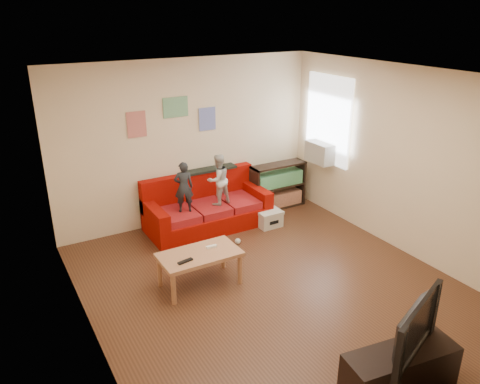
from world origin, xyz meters
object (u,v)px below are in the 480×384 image
child_a (184,187)px  file_box (269,218)px  sofa (206,209)px  coffee_table (200,258)px  bookshelf (278,188)px  tv_stand (400,369)px  television (407,326)px  child_b (218,180)px

child_a → file_box: size_ratio=2.03×
sofa → file_box: size_ratio=5.00×
coffee_table → bookshelf: bookshelf is taller
coffee_table → file_box: coffee_table is taller
file_box → tv_stand: tv_stand is taller
child_a → tv_stand: (0.45, -3.99, -0.62)m
bookshelf → television: bearing=-109.2°
television → bookshelf: bearing=49.5°
sofa → child_b: bearing=-48.7°
sofa → television: size_ratio=1.99×
tv_stand → coffee_table: bearing=116.7°
sofa → child_b: 0.59m
child_a → file_box: bearing=-178.4°
child_a → bookshelf: child_a is taller
child_a → television: 4.02m
child_b → television: size_ratio=0.83×
sofa → child_a: (-0.45, -0.17, 0.53)m
tv_stand → child_b: bearing=96.0°
coffee_table → tv_stand: 2.73m
bookshelf → file_box: (-0.58, -0.61, -0.23)m
sofa → bookshelf: bearing=1.9°
sofa → coffee_table: size_ratio=1.93×
child_a → coffee_table: 1.54m
coffee_table → bookshelf: bearing=35.0°
bookshelf → television: 4.47m
child_a → bookshelf: (1.92, 0.22, -0.46)m
child_a → television: bearing=114.2°
sofa → television: bearing=-90.0°
tv_stand → television: bearing=8.1°
file_box → television: 3.76m
sofa → child_a: child_a is taller
television → child_a: bearing=75.1°
television → file_box: bearing=54.8°
coffee_table → child_b: bearing=54.3°
sofa → file_box: (0.89, -0.56, -0.16)m
file_box → coffee_table: bearing=-149.8°
tv_stand → child_a: bearing=104.5°
child_b → television: 4.00m
coffee_table → tv_stand: coffee_table is taller
coffee_table → file_box: size_ratio=2.59×
coffee_table → television: (0.87, -2.58, 0.31)m
child_b → file_box: 1.09m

